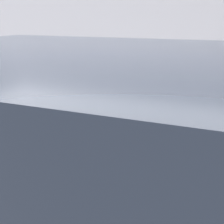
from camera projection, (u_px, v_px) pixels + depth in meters
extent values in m
cube|color=#BCB7AD|center=(147.00, 159.00, 4.37)|extent=(24.00, 2.80, 0.13)
cylinder|color=#2D2D30|center=(112.00, 159.00, 3.12)|extent=(0.06, 0.06, 0.97)
cube|color=slate|center=(112.00, 95.00, 2.92)|extent=(0.19, 0.13, 0.34)
cube|color=gray|center=(109.00, 94.00, 2.85)|extent=(0.11, 0.01, 0.12)
cylinder|color=black|center=(112.00, 71.00, 2.86)|extent=(0.18, 0.11, 0.18)
cylinder|color=black|center=(37.00, 192.00, 3.02)|extent=(0.71, 0.24, 0.71)
cube|color=black|center=(162.00, 131.00, 1.38)|extent=(2.99, 1.80, 0.68)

